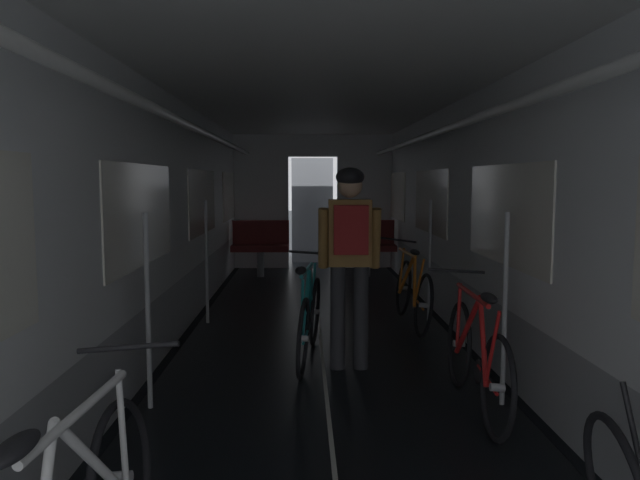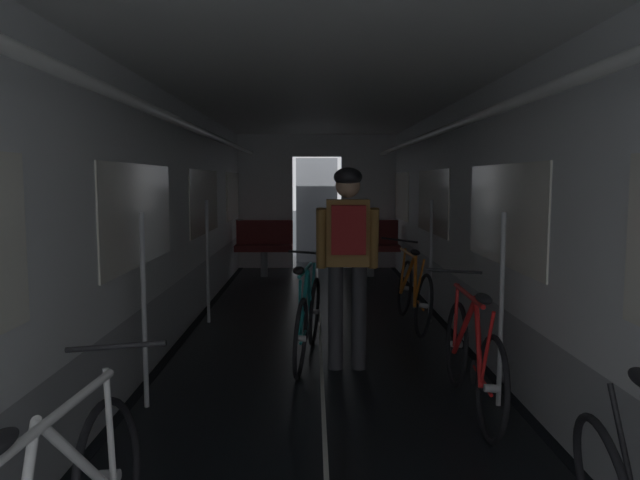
{
  "view_description": "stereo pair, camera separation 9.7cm",
  "coord_description": "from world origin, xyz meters",
  "px_view_note": "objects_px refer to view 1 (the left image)",
  "views": [
    {
      "loc": [
        -0.17,
        -2.13,
        1.63
      ],
      "look_at": [
        0.0,
        4.13,
        1.0
      ],
      "focal_mm": 34.01,
      "sensor_mm": 36.0,
      "label": 1
    },
    {
      "loc": [
        -0.07,
        -2.13,
        1.63
      ],
      "look_at": [
        0.0,
        4.13,
        1.0
      ],
      "focal_mm": 34.01,
      "sensor_mm": 36.0,
      "label": 2
    }
  ],
  "objects_px": {
    "bench_seat_far_left": "(260,243)",
    "bench_seat_far_right": "(367,242)",
    "person_cyclist_aisle": "(350,246)",
    "bicycle_red": "(476,357)",
    "bicycle_orange": "(412,292)",
    "bicycle_teal_in_aisle": "(309,319)"
  },
  "relations": [
    {
      "from": "bench_seat_far_left",
      "to": "bench_seat_far_right",
      "type": "height_order",
      "value": "same"
    },
    {
      "from": "bench_seat_far_left",
      "to": "bench_seat_far_right",
      "type": "relative_size",
      "value": 1.0
    },
    {
      "from": "bench_seat_far_right",
      "to": "person_cyclist_aisle",
      "type": "xyz_separation_m",
      "value": [
        -0.68,
        -5.12,
        0.5
      ]
    },
    {
      "from": "bicycle_red",
      "to": "bicycle_orange",
      "type": "distance_m",
      "value": 2.5
    },
    {
      "from": "bicycle_red",
      "to": "bicycle_teal_in_aisle",
      "type": "relative_size",
      "value": 1.0
    },
    {
      "from": "bench_seat_far_right",
      "to": "person_cyclist_aisle",
      "type": "height_order",
      "value": "person_cyclist_aisle"
    },
    {
      "from": "bench_seat_far_left",
      "to": "bicycle_teal_in_aisle",
      "type": "relative_size",
      "value": 0.58
    },
    {
      "from": "bench_seat_far_right",
      "to": "bicycle_red",
      "type": "height_order",
      "value": "bench_seat_far_right"
    },
    {
      "from": "bicycle_orange",
      "to": "bicycle_teal_in_aisle",
      "type": "xyz_separation_m",
      "value": [
        -1.17,
        -1.29,
        0.0
      ]
    },
    {
      "from": "bicycle_red",
      "to": "person_cyclist_aisle",
      "type": "xyz_separation_m",
      "value": [
        -0.82,
        0.94,
        0.69
      ]
    },
    {
      "from": "bicycle_orange",
      "to": "person_cyclist_aisle",
      "type": "xyz_separation_m",
      "value": [
        -0.82,
        -1.56,
        0.69
      ]
    },
    {
      "from": "bench_seat_far_right",
      "to": "bicycle_orange",
      "type": "bearing_deg",
      "value": -87.65
    },
    {
      "from": "bench_seat_far_left",
      "to": "bicycle_red",
      "type": "xyz_separation_m",
      "value": [
        1.95,
        -6.06,
        -0.18
      ]
    },
    {
      "from": "bicycle_orange",
      "to": "bench_seat_far_right",
      "type": "bearing_deg",
      "value": 92.35
    },
    {
      "from": "bicycle_red",
      "to": "bicycle_teal_in_aisle",
      "type": "distance_m",
      "value": 1.68
    },
    {
      "from": "person_cyclist_aisle",
      "to": "bicycle_teal_in_aisle",
      "type": "distance_m",
      "value": 0.81
    },
    {
      "from": "bicycle_orange",
      "to": "bicycle_teal_in_aisle",
      "type": "bearing_deg",
      "value": -131.99
    },
    {
      "from": "bench_seat_far_right",
      "to": "bicycle_orange",
      "type": "relative_size",
      "value": 0.58
    },
    {
      "from": "bench_seat_far_right",
      "to": "bicycle_red",
      "type": "relative_size",
      "value": 0.58
    },
    {
      "from": "bench_seat_far_left",
      "to": "bicycle_red",
      "type": "bearing_deg",
      "value": -72.19
    },
    {
      "from": "bicycle_red",
      "to": "person_cyclist_aisle",
      "type": "relative_size",
      "value": 0.98
    },
    {
      "from": "bicycle_red",
      "to": "bicycle_orange",
      "type": "relative_size",
      "value": 1.0
    }
  ]
}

